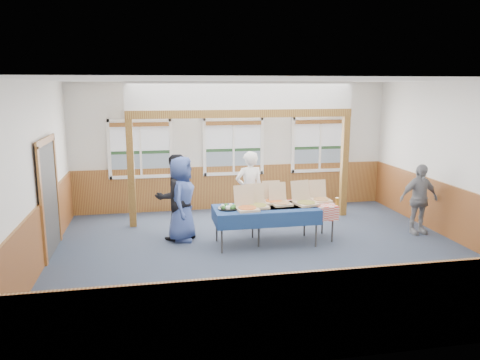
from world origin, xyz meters
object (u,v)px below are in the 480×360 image
Objects in this scene: woman_white at (249,191)px; person_grey at (419,199)px; table_right at (292,207)px; man_blue at (181,199)px; woman_black at (175,197)px; table_left at (266,210)px.

person_grey is (3.46, -0.99, -0.11)m from woman_white.
table_right is 2.25m from man_blue.
woman_white reaches higher than person_grey.
woman_white is 1.66m from woman_black.
person_grey is (4.96, -0.50, -0.12)m from man_blue.
person_grey reaches higher than table_right.
table_left is 0.61m from table_right.
woman_black is at bearing 161.02° from table_right.
woman_white reaches higher than table_right.
woman_white is at bearing 115.02° from table_left.
table_left is 1.25× the size of table_right.
person_grey is (5.08, -0.61, -0.13)m from woman_black.
woman_black reaches higher than table_left.
table_left and table_right have the same top height.
man_blue is at bearing 114.12° from woman_black.
woman_black reaches higher than table_right.
person_grey reaches higher than table_left.
table_right is 2.39m from woman_black.
person_grey is at bearing -7.49° from table_right.
woman_black is at bearing 170.09° from person_grey.
table_right is at bearing 145.27° from woman_black.
woman_white is at bearing 121.50° from table_right.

